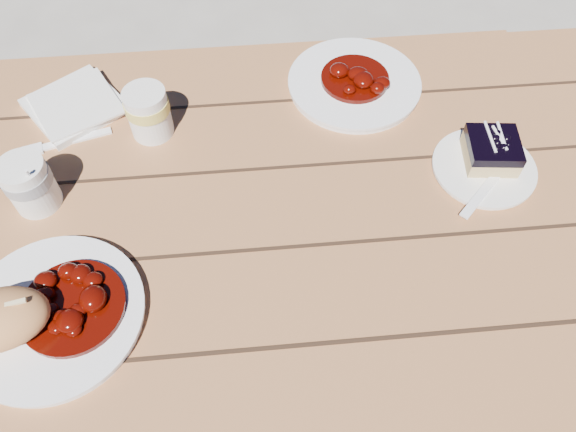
{
  "coord_description": "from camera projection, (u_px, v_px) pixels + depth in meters",
  "views": [
    {
      "loc": [
        0.15,
        -0.53,
        1.49
      ],
      "look_at": [
        0.19,
        -0.06,
        0.81
      ],
      "focal_mm": 35.0,
      "sensor_mm": 36.0,
      "label": 1
    }
  ],
  "objects": [
    {
      "name": "ground",
      "position": [
        217.0,
        372.0,
        1.52
      ],
      "size": [
        60.0,
        60.0,
        0.0
      ],
      "primitive_type": "plane",
      "color": "gray",
      "rests_on": "ground"
    },
    {
      "name": "napkin_stack",
      "position": [
        75.0,
        106.0,
        1.03
      ],
      "size": [
        0.21,
        0.21,
        0.01
      ],
      "primitive_type": "cube",
      "rotation": [
        0.0,
        0.0,
        0.63
      ],
      "color": "white",
      "rests_on": "picnic_table"
    },
    {
      "name": "fork_dessert",
      "position": [
        483.0,
        192.0,
        0.91
      ],
      "size": [
        0.13,
        0.13,
        0.0
      ],
      "primitive_type": null,
      "rotation": [
        0.0,
        0.0,
        -0.78
      ],
      "color": "white",
      "rests_on": "dessert_plate"
    },
    {
      "name": "blueberry_cake",
      "position": [
        492.0,
        150.0,
        0.93
      ],
      "size": [
        0.09,
        0.09,
        0.05
      ],
      "rotation": [
        0.0,
        0.0,
        -0.11
      ],
      "color": "tan",
      "rests_on": "dessert_plate"
    },
    {
      "name": "second_cup",
      "position": [
        149.0,
        113.0,
        0.97
      ],
      "size": [
        0.07,
        0.07,
        0.09
      ],
      "primitive_type": "cylinder",
      "color": "white",
      "rests_on": "picnic_table"
    },
    {
      "name": "main_plate",
      "position": [
        53.0,
        316.0,
        0.79
      ],
      "size": [
        0.25,
        0.25,
        0.02
      ],
      "primitive_type": "cylinder",
      "color": "white",
      "rests_on": "picnic_table"
    },
    {
      "name": "fork_table",
      "position": [
        76.0,
        139.0,
        0.99
      ],
      "size": [
        0.16,
        0.07,
        0.0
      ],
      "primitive_type": null,
      "rotation": [
        0.0,
        0.0,
        1.84
      ],
      "color": "white",
      "rests_on": "picnic_table"
    },
    {
      "name": "picnic_table",
      "position": [
        183.0,
        264.0,
        1.03
      ],
      "size": [
        2.0,
        1.55,
        0.75
      ],
      "color": "brown",
      "rests_on": "ground"
    },
    {
      "name": "second_plate",
      "position": [
        354.0,
        84.0,
        1.06
      ],
      "size": [
        0.25,
        0.25,
        0.02
      ],
      "primitive_type": "cylinder",
      "color": "white",
      "rests_on": "picnic_table"
    },
    {
      "name": "coffee_cup",
      "position": [
        30.0,
        184.0,
        0.88
      ],
      "size": [
        0.07,
        0.07,
        0.09
      ],
      "primitive_type": "cylinder",
      "color": "white",
      "rests_on": "picnic_table"
    },
    {
      "name": "second_stew",
      "position": [
        356.0,
        72.0,
        1.04
      ],
      "size": [
        0.13,
        0.13,
        0.04
      ],
      "primitive_type": null,
      "color": "#480802",
      "rests_on": "second_plate"
    },
    {
      "name": "goulash_stew",
      "position": [
        69.0,
        302.0,
        0.77
      ],
      "size": [
        0.15,
        0.15,
        0.04
      ],
      "primitive_type": null,
      "color": "#480802",
      "rests_on": "main_plate"
    },
    {
      "name": "dessert_plate",
      "position": [
        484.0,
        168.0,
        0.95
      ],
      "size": [
        0.17,
        0.17,
        0.01
      ],
      "primitive_type": "cylinder",
      "color": "white",
      "rests_on": "picnic_table"
    }
  ]
}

